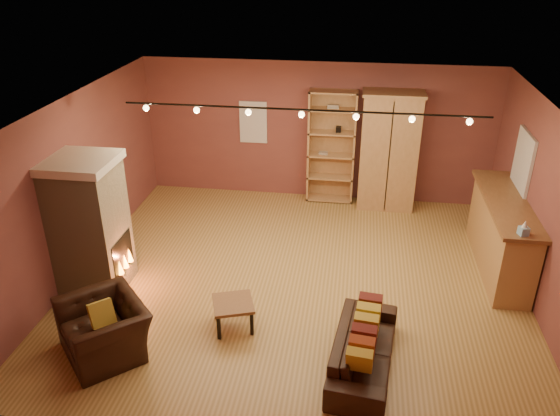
% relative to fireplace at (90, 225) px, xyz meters
% --- Properties ---
extents(floor, '(7.00, 7.00, 0.00)m').
position_rel_fireplace_xyz_m(floor, '(3.04, 0.60, -1.06)').
color(floor, olive).
rests_on(floor, ground).
extents(ceiling, '(7.00, 7.00, 0.00)m').
position_rel_fireplace_xyz_m(ceiling, '(3.04, 0.60, 1.74)').
color(ceiling, '#55331B').
rests_on(ceiling, back_wall).
extents(back_wall, '(7.00, 0.02, 2.80)m').
position_rel_fireplace_xyz_m(back_wall, '(3.04, 3.85, 0.34)').
color(back_wall, brown).
rests_on(back_wall, floor).
extents(left_wall, '(0.02, 6.50, 2.80)m').
position_rel_fireplace_xyz_m(left_wall, '(-0.46, 0.60, 0.34)').
color(left_wall, brown).
rests_on(left_wall, floor).
extents(right_wall, '(0.02, 6.50, 2.80)m').
position_rel_fireplace_xyz_m(right_wall, '(6.54, 0.60, 0.34)').
color(right_wall, brown).
rests_on(right_wall, floor).
extents(fireplace, '(1.01, 0.98, 2.12)m').
position_rel_fireplace_xyz_m(fireplace, '(0.00, 0.00, 0.00)').
color(fireplace, tan).
rests_on(fireplace, floor).
extents(back_window, '(0.56, 0.04, 0.86)m').
position_rel_fireplace_xyz_m(back_window, '(1.74, 3.83, 0.49)').
color(back_window, silver).
rests_on(back_window, back_wall).
extents(bookcase, '(0.94, 0.37, 2.29)m').
position_rel_fireplace_xyz_m(bookcase, '(3.35, 3.73, 0.11)').
color(bookcase, tan).
rests_on(bookcase, floor).
extents(armoire, '(1.15, 0.66, 2.35)m').
position_rel_fireplace_xyz_m(armoire, '(4.47, 3.55, 0.12)').
color(armoire, tan).
rests_on(armoire, floor).
extents(bar_counter, '(0.67, 2.53, 1.21)m').
position_rel_fireplace_xyz_m(bar_counter, '(6.24, 1.46, -0.45)').
color(bar_counter, tan).
rests_on(bar_counter, floor).
extents(tissue_box, '(0.16, 0.16, 0.23)m').
position_rel_fireplace_xyz_m(tissue_box, '(6.19, 0.34, 0.24)').
color(tissue_box, '#82B2D1').
rests_on(tissue_box, bar_counter).
extents(right_window, '(0.05, 0.90, 1.00)m').
position_rel_fireplace_xyz_m(right_window, '(6.51, 2.00, 0.59)').
color(right_window, silver).
rests_on(right_window, right_wall).
extents(loveseat, '(0.73, 1.84, 0.75)m').
position_rel_fireplace_xyz_m(loveseat, '(4.09, -1.24, -0.69)').
color(loveseat, black).
rests_on(loveseat, floor).
extents(armchair, '(1.28, 1.30, 0.97)m').
position_rel_fireplace_xyz_m(armchair, '(0.77, -1.44, -0.57)').
color(armchair, black).
rests_on(armchair, floor).
extents(coffee_table, '(0.69, 0.69, 0.41)m').
position_rel_fireplace_xyz_m(coffee_table, '(2.30, -0.70, -0.71)').
color(coffee_table, brown).
rests_on(coffee_table, floor).
extents(track_rail, '(5.20, 0.09, 0.13)m').
position_rel_fireplace_xyz_m(track_rail, '(3.04, 0.80, 1.62)').
color(track_rail, black).
rests_on(track_rail, ceiling).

